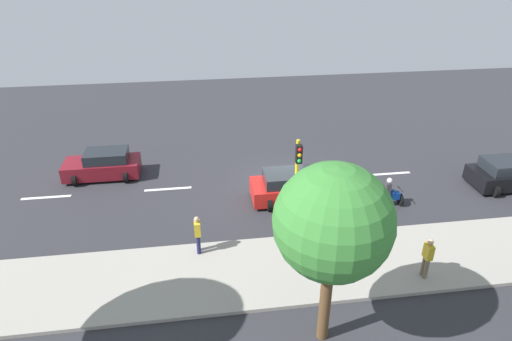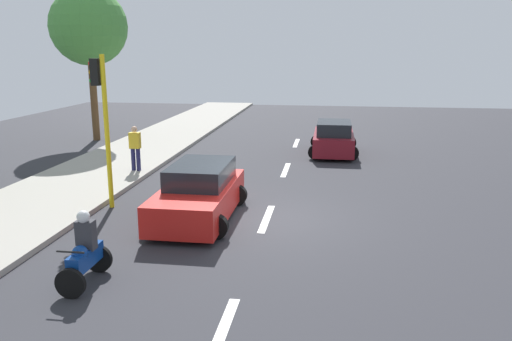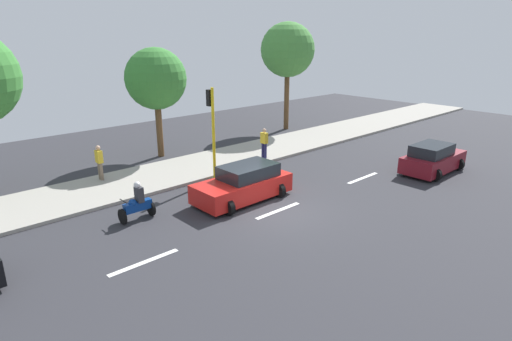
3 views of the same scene
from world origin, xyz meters
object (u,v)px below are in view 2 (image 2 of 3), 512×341
(car_red, at_px, (199,194))
(pedestrian_by_tree, at_px, (135,147))
(traffic_light_corner, at_px, (102,110))
(motorcycle, at_px, (85,254))
(car_maroon, at_px, (334,139))
(street_tree_south, at_px, (89,27))

(car_red, distance_m, pedestrian_by_tree, 6.01)
(traffic_light_corner, bearing_deg, motorcycle, 109.36)
(car_maroon, height_order, motorcycle, motorcycle)
(car_red, distance_m, car_maroon, 10.33)
(motorcycle, relative_size, pedestrian_by_tree, 0.91)
(street_tree_south, bearing_deg, car_red, 126.30)
(car_red, xyz_separation_m, traffic_light_corner, (2.97, -0.62, 2.22))
(car_maroon, relative_size, motorcycle, 2.56)
(traffic_light_corner, distance_m, street_tree_south, 12.67)
(car_red, distance_m, traffic_light_corner, 3.76)
(motorcycle, distance_m, street_tree_south, 18.32)
(car_maroon, distance_m, motorcycle, 14.84)
(motorcycle, xyz_separation_m, traffic_light_corner, (1.75, -4.98, 2.29))
(pedestrian_by_tree, bearing_deg, car_maroon, -146.52)
(car_red, bearing_deg, traffic_light_corner, -11.82)
(traffic_light_corner, bearing_deg, street_tree_south, -63.14)
(car_maroon, height_order, traffic_light_corner, traffic_light_corner)
(car_red, relative_size, motorcycle, 2.83)
(pedestrian_by_tree, bearing_deg, motorcycle, 105.21)
(car_red, relative_size, traffic_light_corner, 0.96)
(car_maroon, height_order, pedestrian_by_tree, pedestrian_by_tree)
(pedestrian_by_tree, xyz_separation_m, street_tree_south, (4.86, -6.92, 4.65))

